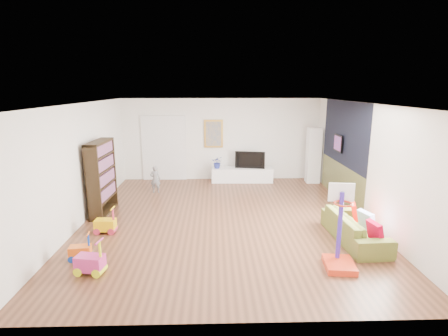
{
  "coord_description": "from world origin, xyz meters",
  "views": [
    {
      "loc": [
        -0.24,
        -7.78,
        3.04
      ],
      "look_at": [
        0.0,
        0.4,
        1.15
      ],
      "focal_mm": 28.0,
      "sensor_mm": 36.0,
      "label": 1
    }
  ],
  "objects_px": {
    "basketball_hoop": "(342,228)",
    "media_console": "(242,175)",
    "bookshelf": "(102,178)",
    "sofa": "(355,228)"
  },
  "relations": [
    {
      "from": "basketball_hoop",
      "to": "media_console",
      "type": "bearing_deg",
      "value": 108.88
    },
    {
      "from": "media_console",
      "to": "basketball_hoop",
      "type": "bearing_deg",
      "value": -76.25
    },
    {
      "from": "bookshelf",
      "to": "basketball_hoop",
      "type": "height_order",
      "value": "bookshelf"
    },
    {
      "from": "bookshelf",
      "to": "sofa",
      "type": "xyz_separation_m",
      "value": [
        5.57,
        -1.78,
        -0.63
      ]
    },
    {
      "from": "media_console",
      "to": "sofa",
      "type": "relative_size",
      "value": 1.07
    },
    {
      "from": "sofa",
      "to": "bookshelf",
      "type": "bearing_deg",
      "value": 69.22
    },
    {
      "from": "basketball_hoop",
      "to": "bookshelf",
      "type": "bearing_deg",
      "value": 156.42
    },
    {
      "from": "sofa",
      "to": "basketball_hoop",
      "type": "height_order",
      "value": "basketball_hoop"
    },
    {
      "from": "media_console",
      "to": "bookshelf",
      "type": "distance_m",
      "value": 4.69
    },
    {
      "from": "basketball_hoop",
      "to": "sofa",
      "type": "bearing_deg",
      "value": 64.39
    }
  ]
}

